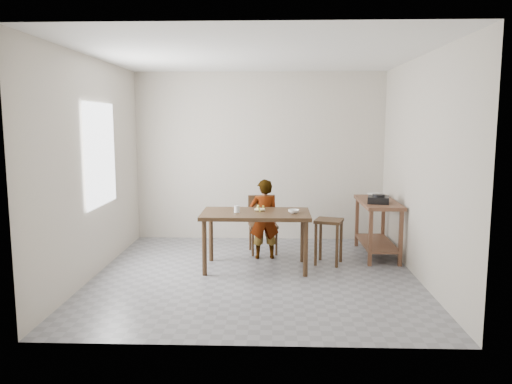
{
  "coord_description": "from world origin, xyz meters",
  "views": [
    {
      "loc": [
        0.22,
        -6.06,
        1.91
      ],
      "look_at": [
        0.0,
        0.4,
        1.0
      ],
      "focal_mm": 35.0,
      "sensor_mm": 36.0,
      "label": 1
    }
  ],
  "objects_px": {
    "prep_counter": "(377,228)",
    "stool": "(329,242)",
    "child": "(264,219)",
    "dining_chair": "(263,225)",
    "dining_table": "(256,240)"
  },
  "relations": [
    {
      "from": "prep_counter",
      "to": "dining_chair",
      "type": "distance_m",
      "value": 1.64
    },
    {
      "from": "dining_table",
      "to": "prep_counter",
      "type": "relative_size",
      "value": 1.17
    },
    {
      "from": "dining_chair",
      "to": "stool",
      "type": "xyz_separation_m",
      "value": [
        0.9,
        -0.55,
        -0.11
      ]
    },
    {
      "from": "prep_counter",
      "to": "stool",
      "type": "distance_m",
      "value": 0.87
    },
    {
      "from": "dining_chair",
      "to": "child",
      "type": "bearing_deg",
      "value": -94.87
    },
    {
      "from": "dining_chair",
      "to": "stool",
      "type": "height_order",
      "value": "dining_chair"
    },
    {
      "from": "child",
      "to": "stool",
      "type": "height_order",
      "value": "child"
    },
    {
      "from": "prep_counter",
      "to": "child",
      "type": "bearing_deg",
      "value": -172.76
    },
    {
      "from": "dining_table",
      "to": "child",
      "type": "bearing_deg",
      "value": 78.56
    },
    {
      "from": "dining_table",
      "to": "child",
      "type": "relative_size",
      "value": 1.24
    },
    {
      "from": "child",
      "to": "stool",
      "type": "distance_m",
      "value": 0.95
    },
    {
      "from": "prep_counter",
      "to": "dining_chair",
      "type": "xyz_separation_m",
      "value": [
        -1.64,
        0.1,
        0.02
      ]
    },
    {
      "from": "dining_chair",
      "to": "stool",
      "type": "relative_size",
      "value": 1.36
    },
    {
      "from": "dining_table",
      "to": "prep_counter",
      "type": "height_order",
      "value": "prep_counter"
    },
    {
      "from": "dining_table",
      "to": "dining_chair",
      "type": "xyz_separation_m",
      "value": [
        0.08,
        0.8,
        0.04
      ]
    }
  ]
}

